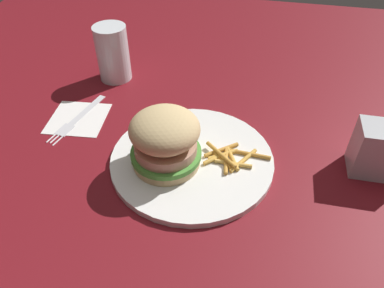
{
  "coord_description": "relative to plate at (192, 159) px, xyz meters",
  "views": [
    {
      "loc": [
        -0.08,
        0.46,
        0.45
      ],
      "look_at": [
        0.02,
        0.01,
        0.04
      ],
      "focal_mm": 34.24,
      "sensor_mm": 36.0,
      "label": 1
    }
  ],
  "objects": [
    {
      "name": "ground_plane",
      "position": [
        -0.02,
        -0.01,
        -0.01
      ],
      "size": [
        1.6,
        1.6,
        0.0
      ],
      "primitive_type": "plane",
      "color": "maroon"
    },
    {
      "name": "plate",
      "position": [
        0.0,
        0.0,
        0.0
      ],
      "size": [
        0.28,
        0.28,
        0.01
      ],
      "primitive_type": "cylinder",
      "color": "white",
      "rests_on": "ground_plane"
    },
    {
      "name": "sandwich",
      "position": [
        0.04,
        0.02,
        0.06
      ],
      "size": [
        0.12,
        0.12,
        0.1
      ],
      "color": "tan",
      "rests_on": "plate"
    },
    {
      "name": "fries_pile",
      "position": [
        -0.06,
        -0.01,
        0.01
      ],
      "size": [
        0.12,
        0.08,
        0.01
      ],
      "color": "gold",
      "rests_on": "plate"
    },
    {
      "name": "napkin",
      "position": [
        0.25,
        -0.07,
        -0.01
      ],
      "size": [
        0.12,
        0.12,
        0.0
      ],
      "primitive_type": "cube",
      "rotation": [
        0.0,
        0.0,
        0.1
      ],
      "color": "white",
      "rests_on": "ground_plane"
    },
    {
      "name": "fork",
      "position": [
        0.25,
        -0.07,
        -0.0
      ],
      "size": [
        0.05,
        0.17,
        0.0
      ],
      "color": "silver",
      "rests_on": "napkin"
    },
    {
      "name": "drink_glass",
      "position": [
        0.23,
        -0.24,
        0.05
      ],
      "size": [
        0.07,
        0.07,
        0.12
      ],
      "color": "silver",
      "rests_on": "ground_plane"
    },
    {
      "name": "napkin_dispenser",
      "position": [
        -0.31,
        -0.05,
        0.04
      ],
      "size": [
        0.09,
        0.06,
        0.09
      ],
      "primitive_type": "cube",
      "rotation": [
        0.0,
        0.0,
        0.01
      ],
      "color": "#B7BABF",
      "rests_on": "ground_plane"
    }
  ]
}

